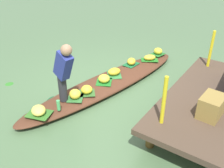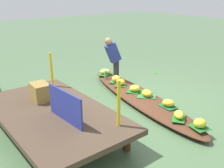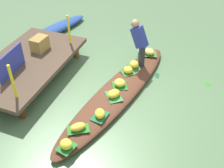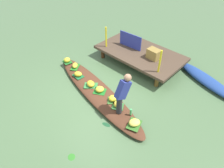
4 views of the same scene
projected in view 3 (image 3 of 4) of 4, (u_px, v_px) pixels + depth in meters
canal_water at (117, 96)px, 6.59m from camera, size 40.00×40.00×0.00m
dock_platform at (27, 63)px, 6.92m from camera, size 3.20×1.80×0.48m
vendor_boat at (117, 93)px, 6.53m from camera, size 4.63×1.70×0.19m
moored_boat at (57, 28)px, 9.04m from camera, size 2.49×1.26×0.23m
leaf_mat_0 at (134, 67)px, 7.18m from camera, size 0.44×0.43×0.01m
banana_bunch_0 at (134, 64)px, 7.12m from camera, size 0.33×0.33×0.19m
leaf_mat_1 at (66, 147)px, 5.16m from camera, size 0.39×0.35×0.01m
banana_bunch_1 at (66, 144)px, 5.10m from camera, size 0.29×0.31×0.17m
leaf_mat_2 at (114, 96)px, 6.28m from camera, size 0.53×0.51×0.01m
banana_bunch_2 at (114, 94)px, 6.24m from camera, size 0.37×0.33×0.16m
leaf_mat_3 at (120, 86)px, 6.59m from camera, size 0.48×0.47×0.01m
banana_bunch_3 at (120, 83)px, 6.54m from camera, size 0.36×0.36×0.17m
leaf_mat_4 at (128, 73)px, 7.00m from camera, size 0.44×0.44×0.01m
banana_bunch_4 at (128, 70)px, 6.95m from camera, size 0.33×0.33×0.17m
leaf_mat_5 at (149, 54)px, 7.69m from camera, size 0.44×0.50×0.01m
banana_bunch_5 at (149, 52)px, 7.64m from camera, size 0.37×0.39×0.15m
leaf_mat_6 at (78, 129)px, 5.50m from camera, size 0.44×0.50×0.01m
banana_bunch_6 at (78, 127)px, 5.46m from camera, size 0.35×0.35×0.14m
leaf_mat_7 at (100, 116)px, 5.79m from camera, size 0.40×0.31×0.01m
banana_bunch_7 at (100, 114)px, 5.74m from camera, size 0.34×0.31×0.16m
vendor_person at (139, 41)px, 6.88m from camera, size 0.27×0.49×1.22m
water_bottle at (139, 55)px, 7.47m from camera, size 0.07×0.07×0.21m
market_banner at (11, 63)px, 6.35m from camera, size 0.97×0.09×0.55m
railing_post_west at (13, 82)px, 5.59m from camera, size 0.06×0.06×0.80m
railing_post_east at (69, 30)px, 7.34m from camera, size 0.06×0.06×0.80m
produce_crate at (40, 44)px, 7.20m from camera, size 0.46×0.35×0.36m
drifting_plant_0 at (157, 76)px, 7.22m from camera, size 0.27×0.17×0.01m
drifting_plant_1 at (208, 85)px, 6.92m from camera, size 0.24×0.23×0.01m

